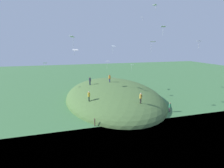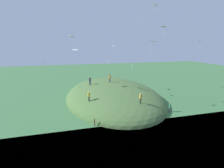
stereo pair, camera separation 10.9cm
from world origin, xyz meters
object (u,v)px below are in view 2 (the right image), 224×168
Objects in this scene: kite_2 at (153,42)px; kite_6 at (199,41)px; mooring_post at (95,122)px; person_on_hilltop at (89,95)px; kite_12 at (155,5)px; kite_10 at (75,50)px; kite_3 at (45,63)px; person_walking_path at (90,80)px; person_with_child at (110,77)px; kite_11 at (107,62)px; kite_8 at (133,65)px; person_near_shore at (141,97)px; kite_5 at (114,46)px; kite_7 at (142,17)px; kite_13 at (163,27)px; person_watching_kites at (170,106)px; kite_0 at (72,37)px.

kite_6 is at bearing -143.85° from kite_2.
kite_6 is 21.09m from mooring_post.
kite_12 is (5.57, -14.91, 16.52)m from person_on_hilltop.
kite_10 is at bearing -6.72° from person_on_hilltop.
kite_2 is at bearing -114.59° from kite_3.
kite_3 is at bearing 173.00° from person_walking_path.
kite_11 reaches higher than person_with_child.
kite_8 is at bearing -78.68° from person_on_hilltop.
kite_8 reaches higher than person_near_shore.
kite_7 reaches higher than kite_5.
person_on_hilltop is 0.87× the size of kite_13.
kite_13 is at bearing -100.11° from kite_8.
kite_0 is (8.61, 16.41, 12.29)m from person_watching_kites.
kite_0 reaches higher than person_on_hilltop.
person_walking_path is 11.55m from kite_5.
person_near_shore reaches higher than mooring_post.
mooring_post is at bearing 125.71° from kite_12.
kite_8 is 1.17× the size of kite_10.
kite_5 is at bearing -23.77° from mooring_post.
kite_11 is (-10.10, 11.61, -9.96)m from kite_7.
person_near_shore is 24.33m from kite_7.
person_walking_path is 1.68× the size of kite_7.
kite_11 reaches higher than kite_3.
mooring_post is (-12.97, 5.71, -4.20)m from person_with_child.
kite_6 is at bearing 178.92° from kite_13.
person_on_hilltop is at bearing 73.93° from kite_6.
kite_3 reaches higher than person_with_child.
mooring_post is at bearing -153.48° from kite_3.
person_near_shore is at bearing -137.88° from person_on_hilltop.
mooring_post is (-8.54, 4.13, -8.22)m from kite_11.
kite_12 reaches higher than person_watching_kites.
person_walking_path is 1.40× the size of kite_12.
kite_8 is 1.02× the size of kite_11.
kite_11 is at bearing 102.18° from kite_13.
kite_12 is at bearing 76.07° from person_watching_kites.
kite_3 is 0.88× the size of mooring_post.
person_on_hilltop is 8.96m from person_near_shore.
kite_10 reaches higher than kite_11.
person_with_child is 1.42× the size of kite_10.
kite_8 is 13.36m from kite_10.
kite_8 is at bearing 96.73° from person_watching_kites.
kite_7 reaches higher than kite_11.
kite_5 is at bearing 23.07° from kite_8.
kite_10 reaches higher than kite_8.
kite_2 is 13.05m from kite_5.
kite_11 is at bearing 138.95° from person_with_child.
person_watching_kites is 0.87× the size of kite_2.
kite_13 is at bearing -77.82° from kite_11.
kite_13 reaches higher than mooring_post.
kite_13 is (0.80, -2.78, -4.17)m from kite_12.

